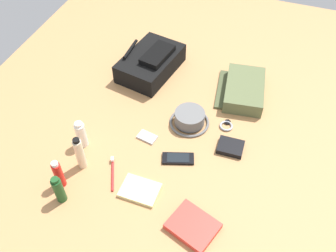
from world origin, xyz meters
name	(u,v)px	position (x,y,z in m)	size (l,w,h in m)	color
ground_plane	(168,134)	(0.00, 0.00, -0.01)	(2.64, 2.02, 0.02)	#AE7C4C
backpack	(151,63)	(0.37, 0.23, 0.06)	(0.39, 0.29, 0.13)	black
toiletry_pouch	(243,90)	(0.36, -0.27, 0.03)	(0.31, 0.26, 0.07)	#56603D
bucket_hat	(190,119)	(0.08, -0.07, 0.03)	(0.18, 0.18, 0.07)	slate
shampoo_bottle	(59,190)	(-0.46, 0.27, 0.07)	(0.04, 0.04, 0.14)	#19471E
sunscreen_spray	(59,174)	(-0.40, 0.31, 0.07)	(0.04, 0.04, 0.14)	red
lotion_bottle	(80,153)	(-0.29, 0.27, 0.08)	(0.04, 0.04, 0.17)	beige
toothpaste_tube	(81,134)	(-0.19, 0.33, 0.07)	(0.04, 0.04, 0.14)	white
paperback_novel	(193,226)	(-0.41, -0.24, 0.01)	(0.19, 0.21, 0.03)	red
cell_phone	(178,158)	(-0.13, -0.09, 0.01)	(0.10, 0.15, 0.01)	black
media_player	(147,137)	(-0.06, 0.08, 0.01)	(0.07, 0.09, 0.01)	#B7B7BC
wristwatch	(226,125)	(0.12, -0.24, 0.01)	(0.07, 0.06, 0.01)	#99999E
toothbrush	(113,172)	(-0.29, 0.14, 0.01)	(0.15, 0.08, 0.02)	red
wallet	(230,147)	(0.00, -0.29, 0.01)	(0.09, 0.11, 0.02)	black
notepad	(140,190)	(-0.33, 0.00, 0.01)	(0.11, 0.15, 0.02)	beige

